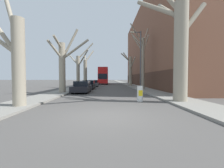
{
  "coord_description": "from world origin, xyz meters",
  "views": [
    {
      "loc": [
        0.1,
        -6.17,
        1.58
      ],
      "look_at": [
        0.98,
        30.35,
        0.2
      ],
      "focal_mm": 24.0,
      "sensor_mm": 36.0,
      "label": 1
    }
  ],
  "objects_px": {
    "street_tree_left_0": "(16,57)",
    "parked_car_1": "(89,85)",
    "lamp_post": "(140,57)",
    "street_tree_right_1": "(143,59)",
    "street_tree_left_1": "(63,64)",
    "street_tree_left_3": "(86,71)",
    "parked_car_0": "(82,87)",
    "double_decker_bus": "(103,75)",
    "street_tree_left_2": "(79,69)",
    "parked_car_2": "(93,83)",
    "street_tree_right_2": "(130,70)",
    "street_tree_right_0": "(179,41)",
    "traffic_bollard": "(140,94)"
  },
  "relations": [
    {
      "from": "street_tree_left_0",
      "to": "parked_car_1",
      "type": "relative_size",
      "value": 1.32
    },
    {
      "from": "street_tree_left_0",
      "to": "lamp_post",
      "type": "bearing_deg",
      "value": 51.34
    },
    {
      "from": "street_tree_right_1",
      "to": "street_tree_left_1",
      "type": "bearing_deg",
      "value": -152.5
    },
    {
      "from": "street_tree_left_3",
      "to": "street_tree_right_1",
      "type": "xyz_separation_m",
      "value": [
        9.66,
        -11.63,
        1.06
      ]
    },
    {
      "from": "street_tree_left_0",
      "to": "parked_car_1",
      "type": "xyz_separation_m",
      "value": [
        2.01,
        14.33,
        -2.08
      ]
    },
    {
      "from": "parked_car_0",
      "to": "parked_car_1",
      "type": "distance_m",
      "value": 5.81
    },
    {
      "from": "street_tree_right_1",
      "to": "parked_car_0",
      "type": "height_order",
      "value": "street_tree_right_1"
    },
    {
      "from": "double_decker_bus",
      "to": "parked_car_0",
      "type": "bearing_deg",
      "value": -93.62
    },
    {
      "from": "street_tree_left_2",
      "to": "parked_car_1",
      "type": "xyz_separation_m",
      "value": [
        1.9,
        -2.06,
        -2.56
      ]
    },
    {
      "from": "parked_car_2",
      "to": "street_tree_left_3",
      "type": "bearing_deg",
      "value": 120.86
    },
    {
      "from": "street_tree_left_3",
      "to": "street_tree_left_0",
      "type": "bearing_deg",
      "value": -90.1
    },
    {
      "from": "street_tree_right_2",
      "to": "street_tree_right_0",
      "type": "bearing_deg",
      "value": -89.86
    },
    {
      "from": "street_tree_right_0",
      "to": "parked_car_0",
      "type": "height_order",
      "value": "street_tree_right_0"
    },
    {
      "from": "street_tree_left_1",
      "to": "parked_car_2",
      "type": "height_order",
      "value": "street_tree_left_1"
    },
    {
      "from": "lamp_post",
      "to": "street_tree_left_1",
      "type": "bearing_deg",
      "value": -156.98
    },
    {
      "from": "parked_car_1",
      "to": "traffic_bollard",
      "type": "xyz_separation_m",
      "value": [
        5.12,
        -12.31,
        -0.09
      ]
    },
    {
      "from": "street_tree_left_0",
      "to": "street_tree_left_3",
      "type": "relative_size",
      "value": 0.78
    },
    {
      "from": "street_tree_right_0",
      "to": "street_tree_left_0",
      "type": "bearing_deg",
      "value": -171.08
    },
    {
      "from": "street_tree_left_0",
      "to": "traffic_bollard",
      "type": "height_order",
      "value": "street_tree_left_0"
    },
    {
      "from": "street_tree_left_3",
      "to": "parked_car_0",
      "type": "bearing_deg",
      "value": -82.84
    },
    {
      "from": "street_tree_left_2",
      "to": "parked_car_2",
      "type": "height_order",
      "value": "street_tree_left_2"
    },
    {
      "from": "street_tree_right_1",
      "to": "double_decker_bus",
      "type": "bearing_deg",
      "value": 106.37
    },
    {
      "from": "parked_car_0",
      "to": "street_tree_left_2",
      "type": "bearing_deg",
      "value": 103.6
    },
    {
      "from": "street_tree_left_3",
      "to": "lamp_post",
      "type": "xyz_separation_m",
      "value": [
        9.02,
        -12.81,
        1.11
      ]
    },
    {
      "from": "double_decker_bus",
      "to": "street_tree_right_0",
      "type": "bearing_deg",
      "value": -79.39
    },
    {
      "from": "parked_car_0",
      "to": "parked_car_1",
      "type": "bearing_deg",
      "value": 90.0
    },
    {
      "from": "street_tree_right_0",
      "to": "parked_car_0",
      "type": "bearing_deg",
      "value": 137.04
    },
    {
      "from": "street_tree_left_3",
      "to": "parked_car_0",
      "type": "distance_m",
      "value": 15.95
    },
    {
      "from": "street_tree_left_3",
      "to": "double_decker_bus",
      "type": "xyz_separation_m",
      "value": [
        3.53,
        9.21,
        -0.7
      ]
    },
    {
      "from": "parked_car_0",
      "to": "parked_car_1",
      "type": "height_order",
      "value": "parked_car_1"
    },
    {
      "from": "street_tree_right_2",
      "to": "lamp_post",
      "type": "xyz_separation_m",
      "value": [
        -0.43,
        -11.54,
        0.92
      ]
    },
    {
      "from": "street_tree_left_3",
      "to": "parked_car_0",
      "type": "xyz_separation_m",
      "value": [
        1.96,
        -15.62,
        -2.59
      ]
    },
    {
      "from": "street_tree_left_0",
      "to": "street_tree_left_2",
      "type": "xyz_separation_m",
      "value": [
        0.1,
        16.39,
        0.48
      ]
    },
    {
      "from": "street_tree_right_1",
      "to": "lamp_post",
      "type": "bearing_deg",
      "value": -118.48
    },
    {
      "from": "street_tree_right_0",
      "to": "lamp_post",
      "type": "xyz_separation_m",
      "value": [
        -0.48,
        9.83,
        0.32
      ]
    },
    {
      "from": "street_tree_left_3",
      "to": "street_tree_right_1",
      "type": "bearing_deg",
      "value": -50.31
    },
    {
      "from": "street_tree_left_3",
      "to": "parked_car_2",
      "type": "xyz_separation_m",
      "value": [
        1.96,
        -3.29,
        -2.59
      ]
    },
    {
      "from": "parked_car_0",
      "to": "lamp_post",
      "type": "bearing_deg",
      "value": 21.71
    },
    {
      "from": "street_tree_right_0",
      "to": "street_tree_right_1",
      "type": "relative_size",
      "value": 1.0
    },
    {
      "from": "street_tree_right_0",
      "to": "traffic_bollard",
      "type": "distance_m",
      "value": 4.25
    },
    {
      "from": "street_tree_left_2",
      "to": "street_tree_right_1",
      "type": "bearing_deg",
      "value": -22.07
    },
    {
      "from": "street_tree_right_0",
      "to": "street_tree_right_2",
      "type": "height_order",
      "value": "street_tree_right_0"
    },
    {
      "from": "double_decker_bus",
      "to": "traffic_bollard",
      "type": "distance_m",
      "value": 31.59
    },
    {
      "from": "street_tree_left_2",
      "to": "double_decker_bus",
      "type": "height_order",
      "value": "street_tree_left_2"
    },
    {
      "from": "parked_car_1",
      "to": "lamp_post",
      "type": "bearing_deg",
      "value": -23.07
    },
    {
      "from": "street_tree_left_0",
      "to": "street_tree_left_3",
      "type": "height_order",
      "value": "street_tree_left_3"
    },
    {
      "from": "street_tree_right_1",
      "to": "parked_car_0",
      "type": "distance_m",
      "value": 9.4
    },
    {
      "from": "street_tree_right_2",
      "to": "double_decker_bus",
      "type": "distance_m",
      "value": 12.07
    },
    {
      "from": "street_tree_left_1",
      "to": "traffic_bollard",
      "type": "height_order",
      "value": "street_tree_left_1"
    },
    {
      "from": "double_decker_bus",
      "to": "traffic_bollard",
      "type": "relative_size",
      "value": 9.41
    }
  ]
}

